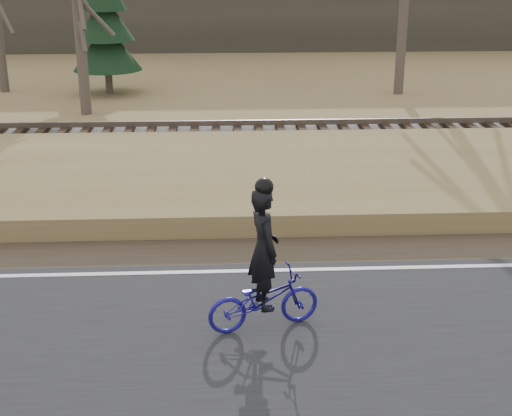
{
  "coord_description": "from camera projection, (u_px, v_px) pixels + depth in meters",
  "views": [
    {
      "loc": [
        -1.05,
        -10.89,
        5.25
      ],
      "look_at": [
        -0.48,
        0.5,
        1.1
      ],
      "focal_mm": 50.0,
      "sensor_mm": 36.0,
      "label": 1
    }
  ],
  "objects": [
    {
      "name": "bare_tree_near_left",
      "position": [
        78.0,
        9.0,
        22.94
      ],
      "size": [
        0.36,
        0.36,
        6.89
      ],
      "primitive_type": "cylinder",
      "color": "brown",
      "rests_on": "ground"
    },
    {
      "name": "edge_line",
      "position": [
        285.0,
        270.0,
        12.23
      ],
      "size": [
        120.0,
        0.12,
        0.01
      ],
      "primitive_type": "cube",
      "color": "silver",
      "rests_on": "road"
    },
    {
      "name": "conifer",
      "position": [
        105.0,
        18.0,
        26.6
      ],
      "size": [
        2.6,
        2.6,
        5.97
      ],
      "color": "brown",
      "rests_on": "ground"
    },
    {
      "name": "ground",
      "position": [
        286.0,
        279.0,
        12.06
      ],
      "size": [
        120.0,
        120.0,
        0.0
      ],
      "primitive_type": "plane",
      "color": "olive",
      "rests_on": "ground"
    },
    {
      "name": "shoulder",
      "position": [
        280.0,
        249.0,
        13.18
      ],
      "size": [
        120.0,
        1.6,
        0.04
      ],
      "primitive_type": "cube",
      "color": "#473A2B",
      "rests_on": "ground"
    },
    {
      "name": "railroad",
      "position": [
        260.0,
        134.0,
        19.39
      ],
      "size": [
        120.0,
        2.4,
        0.29
      ],
      "color": "black",
      "rests_on": "ballast"
    },
    {
      "name": "ballast",
      "position": [
        260.0,
        144.0,
        19.5
      ],
      "size": [
        120.0,
        3.0,
        0.45
      ],
      "primitive_type": "cube",
      "color": "slate",
      "rests_on": "ground"
    },
    {
      "name": "cyclist",
      "position": [
        264.0,
        280.0,
        10.15
      ],
      "size": [
        1.75,
        1.0,
        2.28
      ],
      "rotation": [
        0.0,
        0.0,
        1.84
      ],
      "color": "navy",
      "rests_on": "road"
    },
    {
      "name": "embankment",
      "position": [
        269.0,
        188.0,
        15.93
      ],
      "size": [
        120.0,
        5.0,
        0.44
      ],
      "primitive_type": "cube",
      "color": "olive",
      "rests_on": "ground"
    },
    {
      "name": "road",
      "position": [
        302.0,
        356.0,
        9.71
      ],
      "size": [
        120.0,
        6.0,
        0.06
      ],
      "primitive_type": "cube",
      "color": "black",
      "rests_on": "ground"
    }
  ]
}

